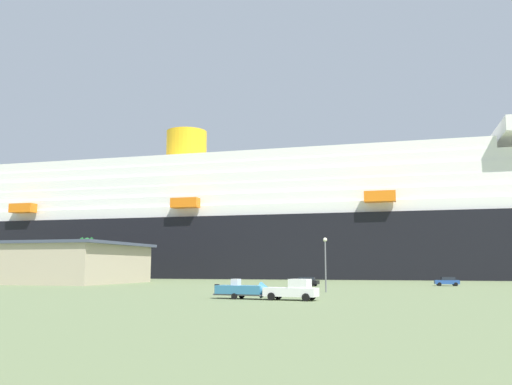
{
  "coord_description": "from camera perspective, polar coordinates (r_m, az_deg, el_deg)",
  "views": [
    {
      "loc": [
        21.94,
        -80.63,
        3.5
      ],
      "look_at": [
        -5.24,
        44.52,
        21.4
      ],
      "focal_mm": 37.18,
      "sensor_mm": 36.0,
      "label": 1
    }
  ],
  "objects": [
    {
      "name": "ground_plane",
      "position": [
        112.84,
        1.05,
        -9.73
      ],
      "size": [
        600.0,
        600.0,
        0.0
      ],
      "primitive_type": "plane",
      "color": "#66754C"
    },
    {
      "name": "parked_car_blue_suv",
      "position": [
        103.15,
        19.87,
        -8.97
      ],
      "size": [
        4.28,
        2.17,
        1.58
      ],
      "color": "#264C99",
      "rests_on": "ground_plane"
    },
    {
      "name": "small_boat_on_trailer",
      "position": [
        58.26,
        -1.11,
        -10.45
      ],
      "size": [
        7.37,
        2.98,
        2.15
      ],
      "color": "#595960",
      "rests_on": "ground_plane"
    },
    {
      "name": "palm_tree",
      "position": [
        104.16,
        -17.78,
        -5.74
      ],
      "size": [
        3.06,
        2.78,
        8.96
      ],
      "color": "brown",
      "rests_on": "ground_plane"
    },
    {
      "name": "cruise_ship",
      "position": [
        161.98,
        4.59,
        -3.69
      ],
      "size": [
        277.61,
        48.7,
        55.58
      ],
      "color": "black",
      "rests_on": "ground_plane"
    },
    {
      "name": "pickup_truck",
      "position": [
        56.25,
        4.01,
        -10.44
      ],
      "size": [
        5.88,
        3.1,
        2.2
      ],
      "color": "white",
      "rests_on": "ground_plane"
    },
    {
      "name": "street_lamp",
      "position": [
        74.47,
        7.47,
        -6.8
      ],
      "size": [
        0.56,
        0.56,
        7.47
      ],
      "color": "slate",
      "rests_on": "ground_plane"
    },
    {
      "name": "parked_car_black_coupe",
      "position": [
        97.08,
        5.4,
        -9.5
      ],
      "size": [
        4.94,
        2.77,
        1.58
      ],
      "color": "black",
      "rests_on": "ground_plane"
    },
    {
      "name": "terminal_building",
      "position": [
        129.13,
        -25.37,
        -6.87
      ],
      "size": [
        60.39,
        30.52,
        8.43
      ],
      "color": "#B7A88C",
      "rests_on": "ground_plane"
    }
  ]
}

